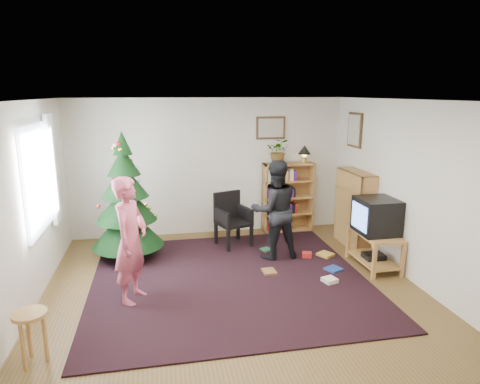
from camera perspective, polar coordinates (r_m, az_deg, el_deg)
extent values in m
plane|color=brown|center=(5.91, -0.87, -12.87)|extent=(5.00, 5.00, 0.00)
plane|color=white|center=(5.31, -0.97, 12.15)|extent=(5.00, 5.00, 0.00)
cube|color=silver|center=(7.90, -4.12, 3.34)|extent=(5.00, 0.02, 2.50)
cube|color=silver|center=(3.18, 7.24, -11.97)|extent=(5.00, 0.02, 2.50)
cube|color=silver|center=(5.62, -26.90, -2.13)|extent=(0.02, 5.00, 2.50)
cube|color=silver|center=(6.40, 21.71, 0.09)|extent=(0.02, 5.00, 2.50)
cube|color=black|center=(6.17, -1.37, -11.59)|extent=(3.80, 3.60, 0.02)
cube|color=silver|center=(6.12, -25.41, 1.59)|extent=(0.04, 1.20, 1.40)
cube|color=white|center=(6.78, -23.68, 2.78)|extent=(0.06, 0.35, 1.60)
cube|color=#4C3319|center=(8.00, 4.10, 8.53)|extent=(0.55, 0.03, 0.42)
cube|color=beige|center=(8.00, 4.10, 8.53)|extent=(0.47, 0.01, 0.34)
cube|color=#4C3319|center=(7.79, 15.07, 7.99)|extent=(0.03, 0.50, 0.60)
cube|color=beige|center=(7.79, 15.07, 7.99)|extent=(0.01, 0.42, 0.52)
cylinder|color=#3F2816|center=(7.13, -14.59, -7.68)|extent=(0.11, 0.11, 0.22)
cone|color=black|center=(6.99, -14.79, -4.42)|extent=(1.12, 1.12, 0.63)
cone|color=black|center=(6.89, -14.97, -1.42)|extent=(0.94, 0.94, 0.56)
cone|color=black|center=(6.81, -15.14, 1.41)|extent=(0.72, 0.72, 0.50)
cone|color=black|center=(6.76, -15.30, 3.99)|extent=(0.51, 0.51, 0.43)
cone|color=black|center=(6.72, -15.44, 6.35)|extent=(0.29, 0.29, 0.36)
cube|color=#B27A3F|center=(8.17, 6.40, -0.67)|extent=(0.95, 0.30, 1.30)
cube|color=#B27A3F|center=(8.05, 6.51, 3.73)|extent=(0.95, 0.30, 0.03)
cube|color=#B27A3F|center=(7.56, 15.02, -2.18)|extent=(0.30, 0.95, 1.30)
cube|color=#B27A3F|center=(7.42, 15.31, 2.55)|extent=(0.30, 0.95, 0.03)
cube|color=#B27A3F|center=(6.73, 17.59, -5.34)|extent=(0.50, 0.90, 0.04)
cube|color=#B27A3F|center=(6.38, 17.46, -8.99)|extent=(0.05, 0.05, 0.51)
cube|color=#B27A3F|center=(6.59, 20.86, -8.53)|extent=(0.05, 0.05, 0.51)
cube|color=#B27A3F|center=(7.07, 14.25, -6.57)|extent=(0.05, 0.05, 0.51)
cube|color=#B27A3F|center=(7.26, 17.41, -6.24)|extent=(0.05, 0.05, 0.51)
cube|color=#B27A3F|center=(6.87, 17.35, -8.59)|extent=(0.46, 0.86, 0.03)
cube|color=black|center=(6.85, 17.39, -8.16)|extent=(0.30, 0.25, 0.08)
cube|color=black|center=(6.65, 17.76, -3.04)|extent=(0.54, 0.60, 0.52)
cube|color=#5D93FF|center=(6.52, 15.62, -3.20)|extent=(0.01, 0.47, 0.38)
cube|color=black|center=(7.32, -0.88, -4.16)|extent=(0.65, 0.65, 0.05)
cube|color=black|center=(7.46, -1.19, -1.75)|extent=(0.49, 0.22, 0.51)
cube|color=black|center=(7.14, -2.33, -6.37)|extent=(0.06, 0.06, 0.41)
cube|color=black|center=(7.21, 1.20, -6.15)|extent=(0.06, 0.06, 0.41)
cube|color=black|center=(7.56, -2.85, -5.26)|extent=(0.06, 0.06, 0.41)
cube|color=black|center=(7.63, 0.49, -5.06)|extent=(0.06, 0.06, 0.41)
cylinder|color=#B27A3F|center=(4.70, -26.28, -14.40)|extent=(0.33, 0.33, 0.04)
cylinder|color=#B27A3F|center=(4.80, -24.52, -17.33)|extent=(0.04, 0.04, 0.51)
cylinder|color=#B27A3F|center=(4.93, -26.33, -16.67)|extent=(0.04, 0.04, 0.51)
cylinder|color=#B27A3F|center=(4.76, -26.98, -17.87)|extent=(0.04, 0.04, 0.51)
imported|color=#BF4C61|center=(5.50, -14.37, -6.25)|extent=(0.58, 0.69, 1.61)
imported|color=black|center=(6.72, 4.67, -2.43)|extent=(0.80, 0.64, 1.58)
imported|color=gray|center=(7.95, 5.18, 5.45)|extent=(0.52, 0.49, 0.46)
cylinder|color=#A57F33|center=(8.13, 8.55, 4.24)|extent=(0.10, 0.10, 0.10)
sphere|color=#FFD88C|center=(8.12, 8.57, 5.02)|extent=(0.10, 0.10, 0.10)
cone|color=black|center=(8.10, 8.59, 5.60)|extent=(0.25, 0.25, 0.16)
cube|color=#A51E19|center=(7.00, 8.91, -8.39)|extent=(0.20, 0.20, 0.08)
cube|color=navy|center=(6.60, 12.36, -9.93)|extent=(0.20, 0.20, 0.08)
cube|color=#1E592D|center=(7.21, 3.53, -7.61)|extent=(0.20, 0.20, 0.08)
cube|color=gold|center=(7.10, 11.33, -8.18)|extent=(0.20, 0.20, 0.08)
cube|color=brown|center=(6.37, 3.90, -10.48)|extent=(0.20, 0.20, 0.08)
cube|color=beige|center=(6.20, 11.87, -11.47)|extent=(0.20, 0.20, 0.08)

